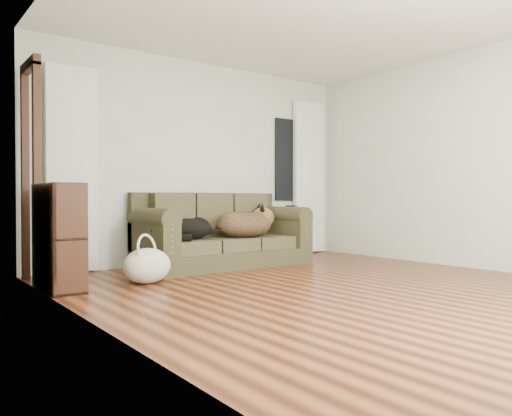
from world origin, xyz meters
TOP-DOWN VIEW (x-y plane):
  - floor at (0.00, 0.00)m, footprint 5.00×5.00m
  - ceiling at (0.00, 0.00)m, footprint 5.00×5.00m
  - wall_back at (0.00, 2.50)m, footprint 4.50×0.04m
  - wall_left at (-2.25, 0.00)m, footprint 0.04×5.00m
  - wall_right at (2.25, 0.00)m, footprint 0.04×5.00m
  - curtain_left at (-1.70, 2.42)m, footprint 0.55×0.08m
  - curtain_right at (1.80, 2.42)m, footprint 0.55×0.08m
  - window_pane at (1.45, 2.47)m, footprint 0.50×0.03m
  - door_casing at (-2.20, 2.05)m, footprint 0.07×0.60m
  - sofa at (-0.01, 1.97)m, footprint 2.08×0.90m
  - dog_black_lab at (-0.57, 1.94)m, footprint 0.65×0.49m
  - dog_shepherd at (0.26, 1.88)m, footprint 0.81×0.59m
  - tv_remote at (0.97, 1.85)m, footprint 0.05×0.18m
  - tote_bag at (-1.31, 1.33)m, footprint 0.55×0.47m
  - bookshelf at (-2.09, 1.50)m, footprint 0.37×0.79m

SIDE VIEW (x-z plane):
  - floor at x=0.00m, z-range 0.00..0.00m
  - tote_bag at x=-1.31m, z-range -0.01..0.33m
  - sofa at x=-0.01m, z-range 0.02..0.88m
  - dog_black_lab at x=-0.57m, z-range 0.35..0.61m
  - dog_shepherd at x=0.26m, z-range 0.32..0.66m
  - bookshelf at x=-2.09m, z-range 0.02..0.98m
  - tv_remote at x=0.97m, z-range 0.72..0.74m
  - door_casing at x=-2.20m, z-range 0.00..2.10m
  - curtain_left at x=-1.70m, z-range 0.02..2.27m
  - curtain_right at x=1.80m, z-range 0.02..2.27m
  - wall_back at x=0.00m, z-range 0.00..2.60m
  - wall_left at x=-2.25m, z-range 0.00..2.60m
  - wall_right at x=2.25m, z-range 0.00..2.60m
  - window_pane at x=1.45m, z-range 0.80..2.00m
  - ceiling at x=0.00m, z-range 2.60..2.60m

